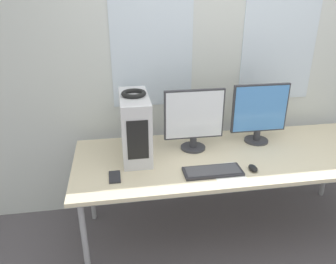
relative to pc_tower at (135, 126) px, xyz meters
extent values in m
cube|color=silver|center=(0.74, 0.46, 0.36)|extent=(8.00, 0.06, 2.70)
cube|color=silver|center=(0.19, 0.43, 0.55)|extent=(0.67, 0.01, 1.07)
cube|color=silver|center=(1.29, 0.43, 0.55)|extent=(0.67, 0.01, 1.07)
cube|color=beige|center=(0.74, -0.12, -0.25)|extent=(2.42, 0.90, 0.03)
cylinder|color=#99999E|center=(-0.39, -0.49, -0.63)|extent=(0.04, 0.04, 0.72)
cylinder|color=#99999E|center=(-0.39, 0.25, -0.63)|extent=(0.04, 0.04, 0.72)
cylinder|color=#99999E|center=(1.87, 0.25, -0.63)|extent=(0.04, 0.04, 0.72)
cube|color=silver|center=(0.00, 0.00, 0.00)|extent=(0.21, 0.49, 0.47)
cube|color=black|center=(0.00, -0.25, 0.00)|extent=(0.14, 0.00, 0.28)
torus|color=black|center=(0.00, 0.00, 0.25)|extent=(0.18, 0.18, 0.03)
cylinder|color=#333338|center=(0.46, 0.03, -0.23)|extent=(0.20, 0.20, 0.02)
cylinder|color=#333338|center=(0.46, 0.03, -0.18)|extent=(0.05, 0.05, 0.09)
cube|color=#333338|center=(0.46, 0.03, 0.05)|extent=(0.47, 0.03, 0.39)
cube|color=white|center=(0.46, 0.02, 0.05)|extent=(0.44, 0.00, 0.37)
cylinder|color=#333338|center=(1.01, 0.08, -0.23)|extent=(0.20, 0.20, 0.02)
cylinder|color=#333338|center=(1.01, 0.08, -0.18)|extent=(0.05, 0.05, 0.09)
cube|color=#333338|center=(1.01, 0.08, 0.06)|extent=(0.46, 0.03, 0.40)
cube|color=#4C8CD8|center=(1.01, 0.06, 0.06)|extent=(0.44, 0.00, 0.37)
cube|color=#28282D|center=(0.50, -0.36, -0.23)|extent=(0.41, 0.16, 0.02)
cube|color=#47474C|center=(0.50, -0.36, -0.22)|extent=(0.38, 0.14, 0.00)
ellipsoid|color=black|center=(0.79, -0.37, -0.22)|extent=(0.06, 0.10, 0.03)
cube|color=#232328|center=(-0.17, -0.31, -0.23)|extent=(0.08, 0.15, 0.01)
cube|color=white|center=(0.60, -0.39, -0.24)|extent=(0.22, 0.30, 0.00)
camera|label=1|loc=(-0.12, -2.25, 0.94)|focal=35.00mm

